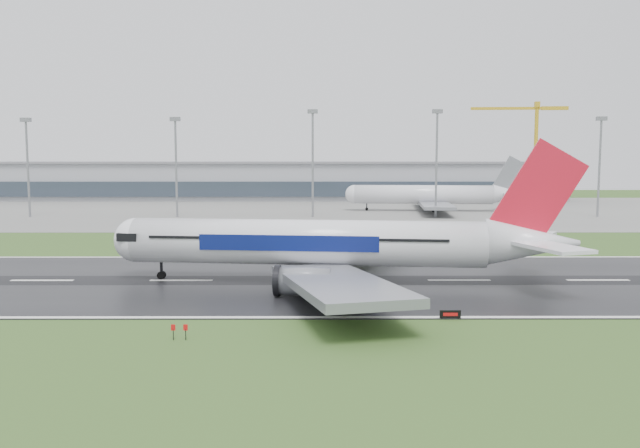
{
  "coord_description": "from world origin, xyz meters",
  "views": [
    {
      "loc": [
        19.69,
        -92.52,
        17.76
      ],
      "look_at": [
        19.98,
        12.0,
        7.0
      ],
      "focal_mm": 36.66,
      "sensor_mm": 36.0,
      "label": 1
    }
  ],
  "objects": [
    {
      "name": "ground",
      "position": [
        0.0,
        0.0,
        0.0
      ],
      "size": [
        520.0,
        520.0,
        0.0
      ],
      "primitive_type": "plane",
      "color": "#2C4C1C",
      "rests_on": "ground"
    },
    {
      "name": "runway",
      "position": [
        0.0,
        0.0,
        0.05
      ],
      "size": [
        400.0,
        45.0,
        0.1
      ],
      "primitive_type": "cube",
      "color": "black",
      "rests_on": "ground"
    },
    {
      "name": "apron",
      "position": [
        0.0,
        125.0,
        0.04
      ],
      "size": [
        400.0,
        130.0,
        0.08
      ],
      "primitive_type": "cube",
      "color": "slate",
      "rests_on": "ground"
    },
    {
      "name": "terminal",
      "position": [
        0.0,
        185.0,
        7.5
      ],
      "size": [
        240.0,
        36.0,
        15.0
      ],
      "primitive_type": "cube",
      "color": "gray",
      "rests_on": "ground"
    },
    {
      "name": "main_airliner",
      "position": [
        22.6,
        -1.83,
        9.71
      ],
      "size": [
        71.59,
        68.85,
        19.23
      ],
      "primitive_type": null,
      "rotation": [
        0.0,
        0.0,
        -0.11
      ],
      "color": "silver",
      "rests_on": "runway"
    },
    {
      "name": "parked_airliner",
      "position": [
        56.62,
        120.93,
        8.76
      ],
      "size": [
        63.77,
        60.05,
        17.36
      ],
      "primitive_type": null,
      "rotation": [
        0.0,
        0.0,
        -0.09
      ],
      "color": "silver",
      "rests_on": "apron"
    },
    {
      "name": "tower_crane",
      "position": [
        116.76,
        200.0,
        21.11
      ],
      "size": [
        42.65,
        5.32,
        42.22
      ],
      "primitive_type": null,
      "rotation": [
        0.0,
        0.0,
        -0.07
      ],
      "color": "gold",
      "rests_on": "ground"
    },
    {
      "name": "runway_sign",
      "position": [
        34.17,
        -22.42,
        0.52
      ],
      "size": [
        2.3,
        0.8,
        1.04
      ],
      "primitive_type": null,
      "rotation": [
        0.0,
        0.0,
        -0.24
      ],
      "color": "black",
      "rests_on": "ground"
    },
    {
      "name": "floodmast_1",
      "position": [
        -65.65,
        100.0,
        13.96
      ],
      "size": [
        0.64,
        0.64,
        27.92
      ],
      "primitive_type": "cylinder",
      "color": "gray",
      "rests_on": "ground"
    },
    {
      "name": "floodmast_2",
      "position": [
        -22.08,
        100.0,
        14.07
      ],
      "size": [
        0.64,
        0.64,
        28.15
      ],
      "primitive_type": "cylinder",
      "color": "gray",
      "rests_on": "ground"
    },
    {
      "name": "floodmast_3",
      "position": [
        18.07,
        100.0,
        15.18
      ],
      "size": [
        0.64,
        0.64,
        30.36
      ],
      "primitive_type": "cylinder",
      "color": "gray",
      "rests_on": "ground"
    },
    {
      "name": "floodmast_4",
      "position": [
        54.49,
        100.0,
        15.2
      ],
      "size": [
        0.64,
        0.64,
        30.39
      ],
      "primitive_type": "cylinder",
      "color": "gray",
      "rests_on": "ground"
    },
    {
      "name": "floodmast_5",
      "position": [
        102.56,
        100.0,
        14.15
      ],
      "size": [
        0.64,
        0.64,
        28.31
      ],
      "primitive_type": "cylinder",
      "color": "gray",
      "rests_on": "ground"
    }
  ]
}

